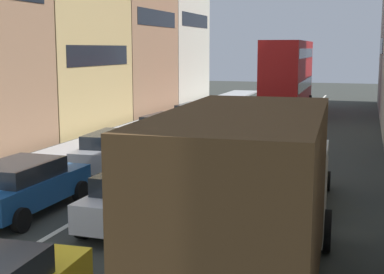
{
  "coord_description": "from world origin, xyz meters",
  "views": [
    {
      "loc": [
        5.55,
        -5.38,
        4.55
      ],
      "look_at": [
        0.0,
        12.0,
        1.6
      ],
      "focal_mm": 51.44,
      "sensor_mm": 36.0,
      "label": 1
    }
  ],
  "objects_px": {
    "sedan_centre_lane_second": "(142,195)",
    "sedan_left_lane_fifth": "(197,116)",
    "sedan_centre_lane_fifth": "(257,118)",
    "sedan_right_lane_behind_truck": "(293,175)",
    "bus_mid_queue_primary": "(288,73)",
    "removalist_box_truck": "(252,196)",
    "coupe_centre_lane_fourth": "(234,133)",
    "wagon_left_lane_second": "(23,185)",
    "sedan_left_lane_fourth": "(167,129)",
    "hatchback_centre_lane_third": "(202,155)",
    "sedan_left_lane_third": "(115,150)"
  },
  "relations": [
    {
      "from": "sedan_centre_lane_second",
      "to": "sedan_left_lane_fifth",
      "type": "height_order",
      "value": "same"
    },
    {
      "from": "sedan_centre_lane_fifth",
      "to": "sedan_left_lane_fifth",
      "type": "height_order",
      "value": "same"
    },
    {
      "from": "sedan_centre_lane_second",
      "to": "sedan_right_lane_behind_truck",
      "type": "distance_m",
      "value": 4.91
    },
    {
      "from": "sedan_centre_lane_fifth",
      "to": "bus_mid_queue_primary",
      "type": "xyz_separation_m",
      "value": [
        0.28,
        9.75,
        2.03
      ]
    },
    {
      "from": "removalist_box_truck",
      "to": "coupe_centre_lane_fourth",
      "type": "relative_size",
      "value": 1.77
    },
    {
      "from": "removalist_box_truck",
      "to": "sedan_centre_lane_second",
      "type": "height_order",
      "value": "removalist_box_truck"
    },
    {
      "from": "wagon_left_lane_second",
      "to": "sedan_left_lane_fourth",
      "type": "height_order",
      "value": "same"
    },
    {
      "from": "sedan_centre_lane_fifth",
      "to": "sedan_right_lane_behind_truck",
      "type": "bearing_deg",
      "value": -161.79
    },
    {
      "from": "wagon_left_lane_second",
      "to": "bus_mid_queue_primary",
      "type": "relative_size",
      "value": 0.41
    },
    {
      "from": "hatchback_centre_lane_third",
      "to": "sedan_left_lane_fourth",
      "type": "distance_m",
      "value": 6.59
    },
    {
      "from": "sedan_left_lane_fourth",
      "to": "coupe_centre_lane_fourth",
      "type": "bearing_deg",
      "value": -93.39
    },
    {
      "from": "removalist_box_truck",
      "to": "sedan_left_lane_fifth",
      "type": "xyz_separation_m",
      "value": [
        -7.23,
        20.07,
        -1.18
      ]
    },
    {
      "from": "removalist_box_truck",
      "to": "sedan_centre_lane_second",
      "type": "bearing_deg",
      "value": 43.38
    },
    {
      "from": "sedan_left_lane_fourth",
      "to": "bus_mid_queue_primary",
      "type": "distance_m",
      "value": 15.67
    },
    {
      "from": "hatchback_centre_lane_third",
      "to": "sedan_centre_lane_fifth",
      "type": "height_order",
      "value": "same"
    },
    {
      "from": "wagon_left_lane_second",
      "to": "sedan_left_lane_fifth",
      "type": "relative_size",
      "value": 0.98
    },
    {
      "from": "removalist_box_truck",
      "to": "sedan_centre_lane_fifth",
      "type": "distance_m",
      "value": 20.57
    },
    {
      "from": "removalist_box_truck",
      "to": "hatchback_centre_lane_third",
      "type": "xyz_separation_m",
      "value": [
        -3.66,
        9.14,
        -1.18
      ]
    },
    {
      "from": "sedan_left_lane_third",
      "to": "sedan_left_lane_fifth",
      "type": "relative_size",
      "value": 1.0
    },
    {
      "from": "bus_mid_queue_primary",
      "to": "sedan_centre_lane_fifth",
      "type": "bearing_deg",
      "value": 177.44
    },
    {
      "from": "sedan_right_lane_behind_truck",
      "to": "bus_mid_queue_primary",
      "type": "bearing_deg",
      "value": 7.26
    },
    {
      "from": "sedan_centre_lane_second",
      "to": "sedan_left_lane_fifth",
      "type": "xyz_separation_m",
      "value": [
        -3.65,
        16.59,
        0.0
      ]
    },
    {
      "from": "sedan_left_lane_fourth",
      "to": "removalist_box_truck",
      "type": "bearing_deg",
      "value": -150.83
    },
    {
      "from": "sedan_left_lane_third",
      "to": "sedan_centre_lane_fifth",
      "type": "bearing_deg",
      "value": -19.34
    },
    {
      "from": "wagon_left_lane_second",
      "to": "hatchback_centre_lane_third",
      "type": "xyz_separation_m",
      "value": [
        3.46,
        5.71,
        0.0
      ]
    },
    {
      "from": "sedan_left_lane_third",
      "to": "sedan_centre_lane_fifth",
      "type": "distance_m",
      "value": 11.6
    },
    {
      "from": "coupe_centre_lane_fourth",
      "to": "sedan_centre_lane_second",
      "type": "bearing_deg",
      "value": -175.66
    },
    {
      "from": "removalist_box_truck",
      "to": "hatchback_centre_lane_third",
      "type": "relative_size",
      "value": 1.78
    },
    {
      "from": "sedan_left_lane_fourth",
      "to": "hatchback_centre_lane_third",
      "type": "bearing_deg",
      "value": -145.37
    },
    {
      "from": "hatchback_centre_lane_third",
      "to": "sedan_right_lane_behind_truck",
      "type": "height_order",
      "value": "same"
    },
    {
      "from": "sedan_centre_lane_second",
      "to": "sedan_centre_lane_fifth",
      "type": "bearing_deg",
      "value": 2.29
    },
    {
      "from": "hatchback_centre_lane_third",
      "to": "bus_mid_queue_primary",
      "type": "distance_m",
      "value": 20.89
    },
    {
      "from": "wagon_left_lane_second",
      "to": "sedan_left_lane_fourth",
      "type": "bearing_deg",
      "value": 0.65
    },
    {
      "from": "sedan_left_lane_fifth",
      "to": "hatchback_centre_lane_third",
      "type": "bearing_deg",
      "value": -158.3
    },
    {
      "from": "hatchback_centre_lane_third",
      "to": "wagon_left_lane_second",
      "type": "bearing_deg",
      "value": 146.01
    },
    {
      "from": "sedan_left_lane_third",
      "to": "bus_mid_queue_primary",
      "type": "relative_size",
      "value": 0.42
    },
    {
      "from": "sedan_left_lane_third",
      "to": "sedan_left_lane_fourth",
      "type": "bearing_deg",
      "value": -2.93
    },
    {
      "from": "sedan_left_lane_third",
      "to": "coupe_centre_lane_fourth",
      "type": "xyz_separation_m",
      "value": [
        3.27,
        5.37,
        0.0
      ]
    },
    {
      "from": "wagon_left_lane_second",
      "to": "hatchback_centre_lane_third",
      "type": "relative_size",
      "value": 0.99
    },
    {
      "from": "wagon_left_lane_second",
      "to": "sedan_right_lane_behind_truck",
      "type": "height_order",
      "value": "same"
    },
    {
      "from": "sedan_centre_lane_fifth",
      "to": "bus_mid_queue_primary",
      "type": "height_order",
      "value": "bus_mid_queue_primary"
    },
    {
      "from": "sedan_left_lane_fourth",
      "to": "sedan_right_lane_behind_truck",
      "type": "relative_size",
      "value": 1.02
    },
    {
      "from": "sedan_left_lane_third",
      "to": "bus_mid_queue_primary",
      "type": "bearing_deg",
      "value": -12.9
    },
    {
      "from": "coupe_centre_lane_fourth",
      "to": "sedan_centre_lane_fifth",
      "type": "height_order",
      "value": "same"
    },
    {
      "from": "removalist_box_truck",
      "to": "sedan_centre_lane_fifth",
      "type": "bearing_deg",
      "value": 8.33
    },
    {
      "from": "sedan_centre_lane_fifth",
      "to": "sedan_left_lane_fifth",
      "type": "bearing_deg",
      "value": 94.33
    },
    {
      "from": "sedan_left_lane_third",
      "to": "sedan_right_lane_behind_truck",
      "type": "relative_size",
      "value": 1.02
    },
    {
      "from": "coupe_centre_lane_fourth",
      "to": "wagon_left_lane_second",
      "type": "bearing_deg",
      "value": 166.34
    },
    {
      "from": "sedan_centre_lane_second",
      "to": "sedan_left_lane_third",
      "type": "relative_size",
      "value": 0.99
    },
    {
      "from": "sedan_centre_lane_fifth",
      "to": "wagon_left_lane_second",
      "type": "bearing_deg",
      "value": 171.49
    }
  ]
}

